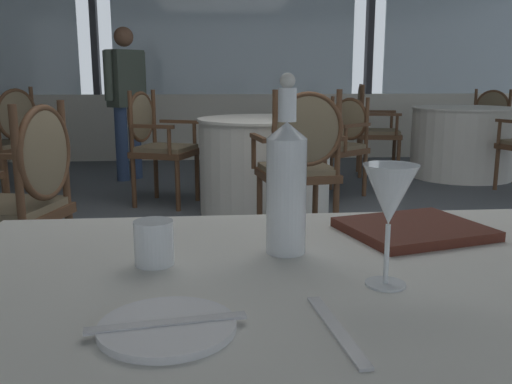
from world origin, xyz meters
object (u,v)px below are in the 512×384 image
(dining_chair_0_0, at_px, (488,121))
(menu_book, at_px, (414,229))
(dining_chair_0_1, at_px, (370,123))
(side_plate, at_px, (167,327))
(water_bottle, at_px, (286,183))
(dining_chair_2_2, at_px, (301,156))
(dining_chair_2_0, at_px, (340,138))
(dining_chair_2_1, at_px, (155,138))
(dining_chair_3_2, at_px, (23,190))
(diner_person_0, at_px, (126,95))
(dining_chair_1_1, at_px, (9,134))
(wine_glass, at_px, (390,197))
(water_tumbler, at_px, (154,243))

(dining_chair_0_0, bearing_deg, menu_book, 13.26)
(menu_book, xyz_separation_m, dining_chair_0_1, (1.37, 4.87, -0.19))
(side_plate, height_order, water_bottle, water_bottle)
(dining_chair_0_0, xyz_separation_m, dining_chair_2_2, (-2.83, -3.06, 0.04))
(dining_chair_2_0, bearing_deg, water_bottle, 37.11)
(side_plate, bearing_deg, dining_chair_0_0, 59.02)
(dining_chair_0_0, distance_m, dining_chair_0_1, 1.70)
(dining_chair_2_1, bearing_deg, dining_chair_0_1, 51.16)
(menu_book, bearing_deg, dining_chair_3_2, 114.66)
(side_plate, distance_m, menu_book, 0.63)
(dining_chair_2_2, bearing_deg, diner_person_0, 21.61)
(diner_person_0, bearing_deg, dining_chair_3_2, -48.91)
(dining_chair_1_1, height_order, dining_chair_2_2, dining_chair_2_2)
(dining_chair_2_2, xyz_separation_m, diner_person_0, (-1.41, 2.51, 0.30))
(menu_book, xyz_separation_m, diner_person_0, (-1.24, 4.84, 0.12))
(water_bottle, xyz_separation_m, dining_chair_2_2, (0.45, 2.42, -0.30))
(dining_chair_1_1, relative_size, diner_person_0, 0.63)
(dining_chair_3_2, distance_m, diner_person_0, 3.33)
(dining_chair_2_0, bearing_deg, dining_chair_0_1, -157.60)
(wine_glass, relative_size, water_tumbler, 2.46)
(wine_glass, height_order, dining_chair_3_2, dining_chair_3_2)
(dining_chair_3_2, bearing_deg, dining_chair_2_0, -117.31)
(dining_chair_2_1, distance_m, dining_chair_3_2, 2.16)
(dining_chair_2_0, bearing_deg, dining_chair_2_2, 30.18)
(dining_chair_2_1, height_order, diner_person_0, diner_person_0)
(side_plate, bearing_deg, dining_chair_2_1, 95.19)
(water_tumbler, distance_m, dining_chair_2_2, 2.57)
(dining_chair_1_1, distance_m, diner_person_0, 1.25)
(dining_chair_3_2, bearing_deg, dining_chair_1_1, -55.97)
(menu_book, height_order, dining_chair_0_1, dining_chair_0_1)
(water_bottle, xyz_separation_m, dining_chair_3_2, (-1.00, 1.62, -0.33))
(water_bottle, distance_m, water_tumbler, 0.26)
(dining_chair_0_1, distance_m, dining_chair_3_2, 4.27)
(water_bottle, height_order, dining_chair_0_0, water_bottle)
(menu_book, distance_m, dining_chair_0_0, 6.16)
(side_plate, distance_m, water_bottle, 0.39)
(dining_chair_1_1, bearing_deg, side_plate, 139.48)
(dining_chair_0_0, height_order, diner_person_0, diner_person_0)
(side_plate, relative_size, water_bottle, 0.55)
(wine_glass, height_order, dining_chair_0_0, wine_glass)
(side_plate, xyz_separation_m, wine_glass, (0.33, 0.13, 0.14))
(dining_chair_0_1, bearing_deg, water_bottle, -96.14)
(water_bottle, bearing_deg, dining_chair_2_1, 98.63)
(dining_chair_3_2, bearing_deg, wine_glass, 136.33)
(menu_book, bearing_deg, dining_chair_0_0, 45.54)
(wine_glass, height_order, dining_chair_2_0, wine_glass)
(menu_book, distance_m, diner_person_0, 4.99)
(dining_chair_1_1, distance_m, dining_chair_3_2, 2.75)
(water_tumbler, bearing_deg, dining_chair_1_1, 111.60)
(side_plate, height_order, wine_glass, wine_glass)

